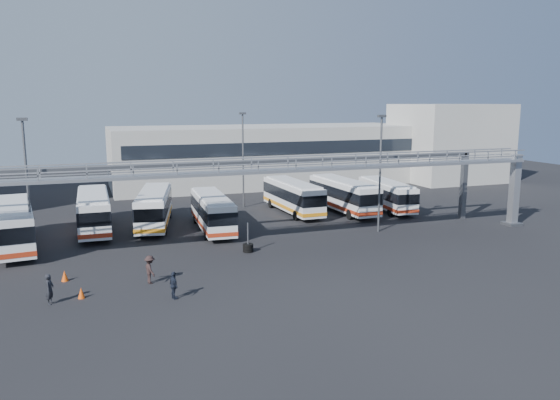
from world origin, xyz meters
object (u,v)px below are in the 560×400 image
object	(u,v)px
bus_4	(212,211)
bus_8	(386,194)
bus_6	(293,196)
light_pole_back	(243,155)
cone_left	(81,293)
cone_right	(65,276)
tire_stack	(248,247)
pedestrian_c	(150,269)
light_pole_left	(27,181)
bus_7	(343,194)
bus_3	(154,207)
light_pole_mid	(380,167)
bus_2	(94,210)
pedestrian_a	(50,289)
bus_1	(14,224)
pedestrian_d	(174,285)

from	to	relation	value
bus_4	bus_8	world-z (taller)	bus_4
bus_6	light_pole_back	bearing A→B (deg)	127.51
cone_left	bus_6	bearing A→B (deg)	42.55
cone_right	tire_stack	distance (m)	13.24
pedestrian_c	cone_left	distance (m)	4.36
pedestrian_c	light_pole_left	bearing A→B (deg)	27.60
light_pole_left	tire_stack	world-z (taller)	light_pole_left
light_pole_back	cone_right	size ratio (longest dim) A/B	14.58
light_pole_back	bus_7	bearing A→B (deg)	-34.24
bus_6	pedestrian_c	xyz separation A→B (m)	(-16.52, -17.58, -0.93)
bus_3	tire_stack	size ratio (longest dim) A/B	4.97
light_pole_mid	bus_7	bearing A→B (deg)	83.75
light_pole_left	bus_8	distance (m)	34.90
bus_2	pedestrian_a	xyz separation A→B (m)	(-2.85, -17.79, -1.02)
bus_2	bus_4	world-z (taller)	bus_2
pedestrian_c	bus_2	bearing A→B (deg)	-3.41
bus_4	pedestrian_c	size ratio (longest dim) A/B	5.95
pedestrian_c	tire_stack	bearing A→B (deg)	-71.96
cone_right	pedestrian_a	bearing A→B (deg)	-99.38
light_pole_back	bus_4	xyz separation A→B (m)	(-5.66, -9.51, -3.95)
bus_4	cone_right	world-z (taller)	bus_4
bus_7	bus_8	xyz separation A→B (m)	(4.88, -0.43, -0.18)
light_pole_mid	bus_4	distance (m)	15.24
bus_1	cone_left	size ratio (longest dim) A/B	18.12
tire_stack	pedestrian_a	bearing A→B (deg)	-154.20
bus_8	cone_left	size ratio (longest dim) A/B	15.84
light_pole_left	bus_4	size ratio (longest dim) A/B	0.95
light_pole_left	pedestrian_a	size ratio (longest dim) A/B	5.82
bus_3	bus_4	size ratio (longest dim) A/B	1.06
pedestrian_a	tire_stack	xyz separation A→B (m)	(13.65, 6.60, -0.49)
light_pole_left	cone_left	world-z (taller)	light_pole_left
light_pole_back	pedestrian_c	size ratio (longest dim) A/B	5.68
pedestrian_c	tire_stack	size ratio (longest dim) A/B	0.79
pedestrian_a	cone_left	world-z (taller)	pedestrian_a
cone_right	bus_8	bearing A→B (deg)	23.19
bus_1	cone_right	xyz separation A→B (m)	(3.79, -9.82, -1.59)
light_pole_back	light_pole_left	bearing A→B (deg)	-145.01
bus_8	cone_right	distance (m)	34.39
bus_1	tire_stack	size ratio (longest dim) A/B	5.15
light_pole_left	cone_left	bearing A→B (deg)	-71.58
bus_3	pedestrian_d	world-z (taller)	bus_3
bus_3	cone_right	world-z (taller)	bus_3
light_pole_mid	pedestrian_a	xyz separation A→B (m)	(-26.40, -9.10, -4.85)
bus_6	pedestrian_d	bearing A→B (deg)	-128.07
light_pole_mid	pedestrian_d	size ratio (longest dim) A/B	6.23
bus_8	tire_stack	bearing A→B (deg)	-143.40
bus_1	pedestrian_c	world-z (taller)	bus_1
bus_1	bus_7	distance (m)	30.78
pedestrian_a	cone_right	distance (m)	4.12
light_pole_left	bus_6	world-z (taller)	light_pole_left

